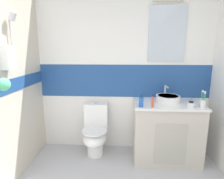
% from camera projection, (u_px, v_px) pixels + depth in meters
% --- Properties ---
extents(wall_back_tiled, '(3.20, 0.20, 2.50)m').
position_uv_depth(wall_back_tiled, '(125.00, 70.00, 2.84)').
color(wall_back_tiled, white).
rests_on(wall_back_tiled, ground_plane).
extents(vanity_cabinet, '(0.93, 0.60, 0.85)m').
position_uv_depth(vanity_cabinet, '(166.00, 131.00, 2.66)').
color(vanity_cabinet, beige).
rests_on(vanity_cabinet, ground_plane).
extents(sink_basin, '(0.33, 0.38, 0.21)m').
position_uv_depth(sink_basin, '(168.00, 98.00, 2.59)').
color(sink_basin, white).
rests_on(sink_basin, vanity_cabinet).
extents(toilet, '(0.37, 0.50, 0.78)m').
position_uv_depth(toilet, '(95.00, 132.00, 2.77)').
color(toilet, white).
rests_on(toilet, ground_plane).
extents(toothbrush_cup, '(0.07, 0.07, 0.23)m').
position_uv_depth(toothbrush_cup, '(203.00, 103.00, 2.33)').
color(toothbrush_cup, white).
rests_on(toothbrush_cup, vanity_cabinet).
extents(soap_dispenser, '(0.06, 0.06, 0.17)m').
position_uv_depth(soap_dispenser, '(141.00, 102.00, 2.36)').
color(soap_dispenser, '#2659B2').
rests_on(soap_dispenser, vanity_cabinet).
extents(toothpaste_tube_upright, '(0.03, 0.03, 0.16)m').
position_uv_depth(toothpaste_tube_upright, '(153.00, 102.00, 2.34)').
color(toothpaste_tube_upright, '#D84C33').
rests_on(toothpaste_tube_upright, vanity_cabinet).
extents(hair_gel_jar, '(0.08, 0.08, 0.08)m').
position_uv_depth(hair_gel_jar, '(191.00, 105.00, 2.35)').
color(hair_gel_jar, white).
rests_on(hair_gel_jar, vanity_cabinet).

